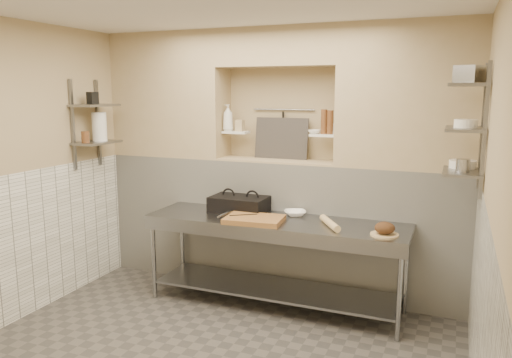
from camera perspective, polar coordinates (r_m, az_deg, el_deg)
The scene contains 46 objects.
wall_left at distance 5.11m, azimuth -26.93°, elevation 0.49°, with size 0.10×3.90×2.80m, color tan.
wall_right at distance 3.39m, azimuth 25.98°, elevation -3.79°, with size 0.10×3.90×2.80m, color tan.
wall_back at distance 5.64m, azimuth 3.40°, elevation 2.36°, with size 4.00×0.10×2.80m, color tan.
backwall_lower at distance 5.55m, azimuth 2.49°, elevation -5.15°, with size 4.00×0.40×1.40m, color white.
alcove_sill at distance 5.41m, azimuth 2.55°, elevation 2.14°, with size 1.30×0.40×0.02m, color tan.
backwall_pillar_left at distance 5.93m, azimuth -9.72°, elevation 9.39°, with size 1.35×0.40×1.40m, color tan.
backwall_pillar_right at distance 5.07m, azimuth 17.05°, elevation 9.02°, with size 1.35×0.40×1.40m, color tan.
backwall_header at distance 5.37m, azimuth 2.65°, elevation 14.81°, with size 1.30×0.40×0.40m, color tan.
wainscot_left at distance 5.22m, azimuth -25.89°, elevation -7.15°, with size 0.02×3.90×1.40m, color white.
wainscot_right at distance 3.61m, azimuth 24.12°, elevation -14.60°, with size 0.02×3.90×1.40m, color white.
alcove_shelf_left at distance 5.56m, azimuth -2.31°, elevation 5.36°, with size 0.28×0.16×0.03m, color white.
alcove_shelf_right at distance 5.23m, azimuth 7.77°, elevation 4.99°, with size 0.28×0.16×0.03m, color white.
utensil_rail at distance 5.52m, azimuth 3.19°, elevation 7.92°, with size 0.02×0.02×0.70m, color gray.
hanging_steel at distance 5.51m, azimuth 3.11°, elevation 6.15°, with size 0.02×0.02×0.30m, color black.
splash_panel at distance 5.47m, azimuth 2.92°, elevation 4.66°, with size 0.60×0.02×0.45m, color #383330.
shelf_rail_left_a at distance 5.91m, azimuth -17.60°, elevation 6.16°, with size 0.03×0.03×0.95m, color slate.
shelf_rail_left_b at distance 5.61m, azimuth -20.21°, elevation 5.83°, with size 0.03×0.03×0.95m, color slate.
wall_shelf_left_lower at distance 5.69m, azimuth -17.72°, elevation 3.99°, with size 0.30×0.50×0.03m, color slate.
wall_shelf_left_upper at distance 5.66m, azimuth -17.94°, elevation 8.02°, with size 0.30×0.50×0.03m, color slate.
shelf_rail_right_a at distance 4.56m, azimuth 24.49°, elevation 5.35°, with size 0.03×0.03×1.05m, color slate.
shelf_rail_right_b at distance 4.16m, azimuth 24.69°, elevation 4.97°, with size 0.03×0.03×1.05m, color slate.
wall_shelf_right_lower at distance 4.40m, azimuth 22.50°, elevation 0.75°, with size 0.30×0.50×0.03m, color slate.
wall_shelf_right_mid at distance 4.36m, azimuth 22.81°, elevation 5.29°, with size 0.30×0.50×0.03m, color slate.
wall_shelf_right_upper at distance 4.35m, azimuth 23.13°, elevation 9.89°, with size 0.30×0.50×0.03m, color slate.
prep_table at distance 5.00m, azimuth 2.14°, elevation -7.55°, with size 2.60×0.70×0.90m.
panini_press at distance 5.28m, azimuth -1.79°, elevation -2.80°, with size 0.59×0.43×0.16m.
cutting_board at distance 4.84m, azimuth -0.21°, elevation -4.65°, with size 0.55×0.38×0.05m, color olive.
knife_blade at distance 4.91m, azimuth -1.46°, elevation -4.15°, with size 0.28×0.03×0.01m, color gray.
tongs at distance 4.93m, azimuth -3.55°, elevation -4.00°, with size 0.03×0.03×0.29m, color gray.
mixing_bowl at distance 5.09m, azimuth 4.49°, elevation -3.92°, with size 0.22×0.22×0.05m, color white.
rolling_pin at distance 4.73m, azimuth 8.44°, elevation -5.01°, with size 0.07×0.07×0.43m, color tan.
bread_board at distance 4.55m, azimuth 14.47°, elevation -6.17°, with size 0.25×0.25×0.01m, color tan.
bread_loaf at distance 4.53m, azimuth 14.50°, elevation -5.44°, with size 0.18×0.18×0.11m, color #4C2D19.
bottle_soap at distance 5.55m, azimuth -3.22°, elevation 7.00°, with size 0.11×0.11×0.29m, color white.
jar_alcove at distance 5.54m, azimuth -1.85°, elevation 6.12°, with size 0.08×0.08×0.12m, color tan.
bowl_alcove at distance 5.24m, azimuth 6.68°, elevation 5.38°, with size 0.13×0.13×0.04m, color white.
condiment_a at distance 5.20m, azimuth 8.45°, elevation 6.43°, with size 0.07×0.07×0.24m, color brown.
condiment_b at distance 5.21m, azimuth 7.76°, elevation 6.51°, with size 0.06×0.06×0.25m, color brown.
condiment_c at distance 5.23m, azimuth 8.69°, elevation 5.70°, with size 0.06×0.06×0.11m, color white.
jug_left at distance 5.72m, azimuth -17.47°, elevation 5.73°, with size 0.16×0.16×0.31m, color white.
jar_left at distance 5.55m, azimuth -18.92°, elevation 4.56°, with size 0.08×0.08×0.12m, color brown.
box_left_upper at distance 5.64m, azimuth -18.17°, elevation 8.78°, with size 0.09×0.09×0.13m, color black.
bowl_right at distance 4.53m, azimuth 22.54°, elevation 1.58°, with size 0.22×0.22×0.07m, color white.
canister_right at distance 4.29m, azimuth 22.56°, elevation 1.41°, with size 0.11×0.11×0.11m, color gray.
bowl_right_mid at distance 4.33m, azimuth 22.85°, elevation 5.87°, with size 0.18×0.18×0.07m, color white.
basket_right at distance 4.35m, azimuth 23.20°, elevation 10.94°, with size 0.17×0.21×0.14m, color gray.
Camera 1 is at (1.79, -3.30, 2.15)m, focal length 35.00 mm.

